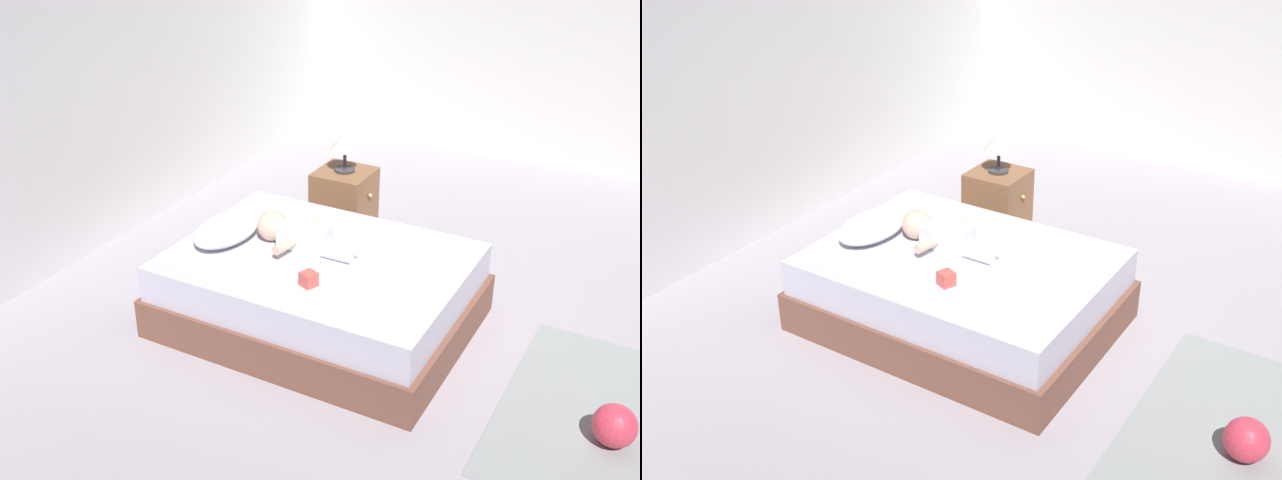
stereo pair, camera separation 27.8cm
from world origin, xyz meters
TOP-DOWN VIEW (x-y plane):
  - ground_plane at (0.00, 0.00)m, footprint 8.00×8.00m
  - wall_behind_bed at (0.00, 3.00)m, footprint 8.00×0.12m
  - bed at (-0.23, 1.11)m, footprint 1.28×1.71m
  - pillow at (-0.31, 1.70)m, footprint 0.52×0.31m
  - baby at (-0.19, 1.30)m, footprint 0.47×0.64m
  - toothbrush at (0.04, 1.40)m, footprint 0.04×0.14m
  - nightstand at (0.86, 1.51)m, footprint 0.38×0.41m
  - lamp at (0.86, 1.51)m, footprint 0.21×0.21m
  - rug at (-0.33, -0.48)m, footprint 1.41×0.85m
  - toy_ball at (-0.49, -0.61)m, footprint 0.21×0.21m
  - toy_block at (-0.56, 1.00)m, footprint 0.10×0.10m

SIDE VIEW (x-z plane):
  - ground_plane at x=0.00m, z-range 0.00..0.00m
  - rug at x=-0.33m, z-range 0.00..0.01m
  - toy_ball at x=-0.49m, z-range 0.01..0.22m
  - bed at x=-0.23m, z-range 0.00..0.45m
  - nightstand at x=0.86m, z-range 0.00..0.51m
  - toothbrush at x=0.04m, z-range 0.45..0.47m
  - toy_block at x=-0.56m, z-range 0.45..0.53m
  - pillow at x=-0.31m, z-range 0.45..0.58m
  - baby at x=-0.19m, z-range 0.44..0.62m
  - lamp at x=0.86m, z-range 0.58..0.87m
  - wall_behind_bed at x=0.00m, z-range 0.00..2.81m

